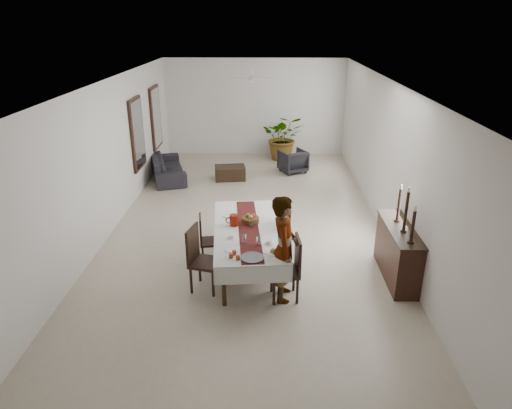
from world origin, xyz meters
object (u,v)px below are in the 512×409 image
dining_table_top (249,230)px  sofa (168,167)px  red_pitcher (234,220)px  sideboard_body (397,253)px  woman (284,249)px

dining_table_top → sofa: (-2.59, 5.17, -0.45)m
dining_table_top → sofa: bearing=111.2°
red_pitcher → sideboard_body: 3.02m
woman → sofa: 6.95m
sideboard_body → dining_table_top: bearing=174.2°
dining_table_top → sideboard_body: (2.69, -0.27, -0.29)m
woman → sideboard_body: 2.23m
dining_table_top → red_pitcher: (-0.28, 0.13, 0.14)m
red_pitcher → dining_table_top: bearing=-25.6°
red_pitcher → sideboard_body: size_ratio=0.13×
sofa → sideboard_body: bearing=-152.8°
dining_table_top → sideboard_body: bearing=-11.2°
woman → red_pitcher: bearing=40.4°
woman → sideboard_body: bearing=-70.0°
red_pitcher → sofa: size_ratio=0.10×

